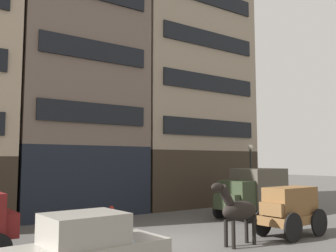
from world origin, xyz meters
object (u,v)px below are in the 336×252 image
(sedan_dark, at_px, (88,252))
(streetlamp_curbside, at_px, (251,167))
(cargo_wagon, at_px, (290,208))
(delivery_truck_near, at_px, (253,191))
(draft_horse, at_px, (238,210))
(fire_hydrant_curbside, at_px, (111,214))

(sedan_dark, xyz_separation_m, streetlamp_curbside, (14.59, 8.42, 1.76))
(cargo_wagon, bearing_deg, delivery_truck_near, 59.56)
(draft_horse, height_order, streetlamp_curbside, streetlamp_curbside)
(streetlamp_curbside, distance_m, fire_hydrant_curbside, 10.21)
(sedan_dark, distance_m, fire_hydrant_curbside, 9.63)
(delivery_truck_near, distance_m, sedan_dark, 13.06)
(draft_horse, distance_m, delivery_truck_near, 7.00)
(cargo_wagon, relative_size, delivery_truck_near, 0.66)
(cargo_wagon, height_order, sedan_dark, cargo_wagon)
(sedan_dark, relative_size, fire_hydrant_curbside, 4.59)
(cargo_wagon, xyz_separation_m, fire_hydrant_curbside, (-4.58, 7.09, -0.72))
(cargo_wagon, relative_size, streetlamp_curbside, 0.72)
(cargo_wagon, xyz_separation_m, sedan_dark, (-9.20, -1.34, -0.23))
(sedan_dark, bearing_deg, cargo_wagon, 8.28)
(cargo_wagon, height_order, delivery_truck_near, delivery_truck_near)
(delivery_truck_near, xyz_separation_m, streetlamp_curbside, (2.84, 2.75, 1.25))
(cargo_wagon, relative_size, fire_hydrant_curbside, 3.58)
(delivery_truck_near, distance_m, fire_hydrant_curbside, 7.71)
(sedan_dark, relative_size, streetlamp_curbside, 0.92)
(draft_horse, distance_m, streetlamp_curbside, 11.03)
(streetlamp_curbside, bearing_deg, fire_hydrant_curbside, 179.94)
(draft_horse, bearing_deg, sedan_dark, -167.94)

